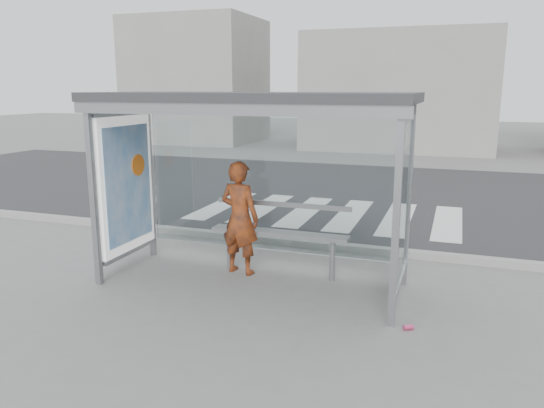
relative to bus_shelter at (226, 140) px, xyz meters
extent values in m
plane|color=slate|center=(0.37, -0.06, -1.98)|extent=(80.00, 80.00, 0.00)
cube|color=#252528|center=(0.37, 6.94, -1.98)|extent=(30.00, 10.00, 0.01)
cube|color=gray|center=(0.37, 1.89, -1.92)|extent=(30.00, 0.18, 0.12)
cube|color=silver|center=(-2.13, 4.44, -1.98)|extent=(0.55, 3.00, 0.00)
cube|color=silver|center=(-1.13, 4.44, -1.98)|extent=(0.55, 3.00, 0.00)
cube|color=silver|center=(-0.13, 4.44, -1.98)|extent=(0.55, 3.00, 0.00)
cube|color=silver|center=(0.87, 4.44, -1.98)|extent=(0.55, 3.00, 0.00)
cube|color=silver|center=(1.87, 4.44, -1.98)|extent=(0.55, 3.00, 0.00)
cube|color=silver|center=(2.87, 4.44, -1.98)|extent=(0.55, 3.00, 0.00)
cube|color=gray|center=(-1.63, -0.76, -0.73)|extent=(0.08, 0.08, 2.50)
cube|color=gray|center=(2.37, -0.76, -0.73)|extent=(0.08, 0.08, 2.50)
cube|color=gray|center=(-1.63, 0.64, -0.73)|extent=(0.08, 0.08, 2.50)
cube|color=gray|center=(2.37, 0.64, -0.73)|extent=(0.08, 0.08, 2.50)
cube|color=#2D2D30|center=(0.37, -0.06, 0.58)|extent=(4.25, 1.65, 0.12)
cube|color=gray|center=(0.37, -0.82, 0.47)|extent=(4.25, 0.06, 0.18)
cube|color=white|center=(0.37, 0.64, -0.68)|extent=(3.80, 0.02, 2.00)
cube|color=white|center=(-1.63, -0.06, -0.68)|extent=(0.15, 1.25, 2.00)
cube|color=#3984CE|center=(-1.54, -0.06, -0.68)|extent=(0.01, 1.10, 1.70)
cylinder|color=orange|center=(-1.53, 0.19, -0.43)|extent=(0.02, 0.32, 0.32)
cube|color=white|center=(2.37, -0.06, -0.68)|extent=(0.03, 1.25, 2.00)
cube|color=beige|center=(2.34, -0.01, -0.58)|extent=(0.03, 0.86, 1.16)
cube|color=gray|center=(-9.63, 17.94, 1.02)|extent=(6.00, 5.00, 6.00)
cube|color=gray|center=(0.37, 17.94, 0.52)|extent=(8.00, 5.00, 5.00)
imported|color=red|center=(0.04, 0.33, -1.15)|extent=(0.67, 0.50, 1.67)
cube|color=slate|center=(0.61, 0.45, -1.36)|extent=(2.03, 0.25, 0.06)
cylinder|color=slate|center=(-0.18, 0.45, -1.69)|extent=(0.08, 0.08, 0.59)
cylinder|color=slate|center=(1.40, 0.45, -1.69)|extent=(0.08, 0.08, 0.59)
cube|color=slate|center=(0.61, 0.60, -0.97)|extent=(2.03, 0.04, 0.07)
cylinder|color=#E9447C|center=(2.57, -0.81, -1.95)|extent=(0.13, 0.11, 0.06)
camera|label=1|loc=(2.95, -6.55, 0.70)|focal=35.00mm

